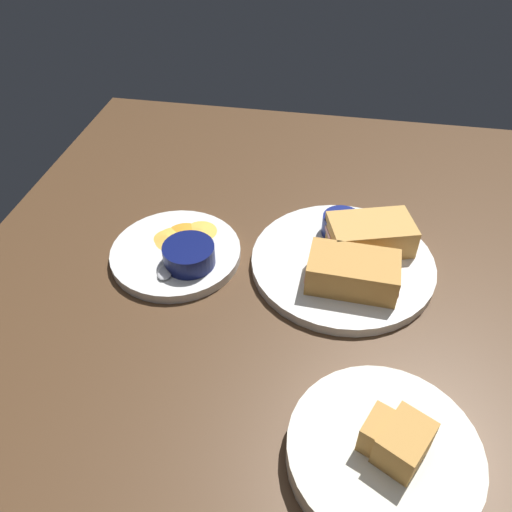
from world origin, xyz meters
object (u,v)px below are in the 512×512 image
at_px(sandwich_half_far, 370,235).
at_px(spoon_by_gravy_ramekin, 167,267).
at_px(plate_sandwich_main, 342,263).
at_px(bread_basket_rear, 385,452).
at_px(sandwich_half_near, 353,272).
at_px(spoon_by_dark_ramekin, 337,252).
at_px(ramekin_light_gravy, 189,254).
at_px(ramekin_dark_sauce, 342,224).
at_px(plate_chips_companion, 176,253).

height_order(sandwich_half_far, spoon_by_gravy_ramekin, sandwich_half_far).
bearing_deg(sandwich_half_far, spoon_by_gravy_ramekin, 19.76).
xyz_separation_m(plate_sandwich_main, sandwich_half_far, (-0.04, -0.04, 0.03)).
bearing_deg(bread_basket_rear, sandwich_half_near, -79.72).
xyz_separation_m(spoon_by_dark_ramekin, ramekin_light_gravy, (0.22, 0.06, 0.01)).
distance_m(ramekin_dark_sauce, spoon_by_gravy_ramekin, 0.29).
bearing_deg(spoon_by_gravy_ramekin, plate_chips_companion, -88.15).
height_order(plate_sandwich_main, sandwich_half_near, sandwich_half_near).
height_order(sandwich_half_near, plate_chips_companion, sandwich_half_near).
bearing_deg(plate_chips_companion, sandwich_half_far, -168.31).
bearing_deg(spoon_by_gravy_ramekin, ramekin_light_gravy, -146.61).
bearing_deg(spoon_by_gravy_ramekin, ramekin_dark_sauce, -152.45).
bearing_deg(sandwich_half_near, spoon_by_gravy_ramekin, 3.53).
bearing_deg(plate_sandwich_main, spoon_by_dark_ramekin, -47.03).
xyz_separation_m(sandwich_half_near, sandwich_half_far, (-0.02, -0.09, 0.00)).
bearing_deg(spoon_by_gravy_ramekin, plate_sandwich_main, -165.19).
distance_m(sandwich_half_far, spoon_by_dark_ramekin, 0.06).
relative_size(sandwich_half_far, ramekin_dark_sauce, 2.31).
relative_size(plate_sandwich_main, plate_chips_companion, 1.38).
bearing_deg(plate_sandwich_main, plate_chips_companion, 5.18).
relative_size(sandwich_half_near, bread_basket_rear, 0.64).
height_order(plate_chips_companion, spoon_by_gravy_ramekin, spoon_by_gravy_ramekin).
bearing_deg(ramekin_light_gravy, bread_basket_rear, 138.33).
relative_size(plate_sandwich_main, ramekin_dark_sauce, 4.48).
distance_m(spoon_by_dark_ramekin, plate_chips_companion, 0.26).
height_order(ramekin_light_gravy, spoon_by_gravy_ramekin, ramekin_light_gravy).
bearing_deg(ramekin_dark_sauce, sandwich_half_near, 100.46).
xyz_separation_m(plate_chips_companion, bread_basket_rear, (-0.33, 0.29, 0.01)).
xyz_separation_m(plate_sandwich_main, sandwich_half_near, (-0.01, 0.05, 0.03)).
height_order(spoon_by_gravy_ramekin, bread_basket_rear, bread_basket_rear).
bearing_deg(plate_sandwich_main, sandwich_half_far, -134.66).
height_order(plate_sandwich_main, plate_chips_companion, same).
height_order(sandwich_half_near, spoon_by_gravy_ramekin, sandwich_half_near).
distance_m(sandwich_half_near, plate_chips_companion, 0.28).
distance_m(plate_sandwich_main, ramekin_dark_sauce, 0.07).
distance_m(ramekin_light_gravy, spoon_by_gravy_ramekin, 0.04).
bearing_deg(plate_sandwich_main, ramekin_light_gravy, 12.08).
bearing_deg(spoon_by_dark_ramekin, plate_chips_companion, 7.97).
xyz_separation_m(spoon_by_gravy_ramekin, bread_basket_rear, (-0.32, 0.24, 0.00)).
relative_size(plate_sandwich_main, bread_basket_rear, 1.34).
bearing_deg(ramekin_light_gravy, spoon_by_gravy_ramekin, 33.39).
xyz_separation_m(sandwich_half_far, spoon_by_dark_ramekin, (0.05, 0.03, -0.02)).
height_order(plate_sandwich_main, bread_basket_rear, bread_basket_rear).
bearing_deg(sandwich_half_near, sandwich_half_far, -104.66).
xyz_separation_m(ramekin_dark_sauce, spoon_by_gravy_ramekin, (0.26, 0.13, -0.01)).
height_order(sandwich_half_far, ramekin_light_gravy, sandwich_half_far).
bearing_deg(ramekin_dark_sauce, ramekin_light_gravy, 26.73).
bearing_deg(sandwich_half_near, ramekin_dark_sauce, -79.54).
height_order(plate_sandwich_main, spoon_by_gravy_ramekin, spoon_by_gravy_ramekin).
distance_m(plate_chips_companion, bread_basket_rear, 0.44).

